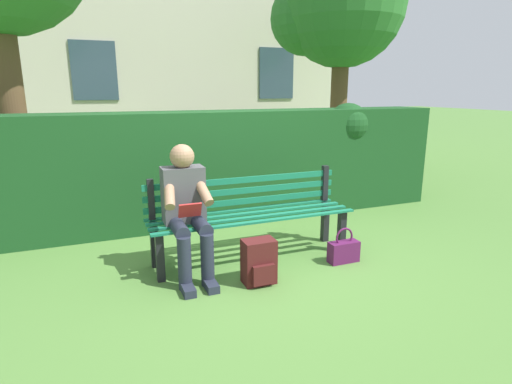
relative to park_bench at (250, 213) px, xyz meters
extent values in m
plane|color=#517F38|center=(0.00, 0.07, -0.46)|extent=(60.00, 60.00, 0.00)
cube|color=black|center=(-0.95, 0.24, -0.24)|extent=(0.07, 0.07, 0.45)
cube|color=black|center=(0.95, 0.24, -0.24)|extent=(0.07, 0.07, 0.45)
cube|color=black|center=(-0.95, -0.09, -0.24)|extent=(0.07, 0.07, 0.45)
cube|color=black|center=(0.95, -0.09, -0.24)|extent=(0.07, 0.07, 0.45)
cube|color=#197251|center=(0.00, -0.14, 0.00)|extent=(2.05, 0.06, 0.02)
cube|color=#197251|center=(0.00, 0.00, 0.00)|extent=(2.05, 0.06, 0.02)
cube|color=#197251|center=(0.00, 0.15, 0.00)|extent=(2.05, 0.06, 0.02)
cube|color=#197251|center=(0.00, 0.29, 0.00)|extent=(2.05, 0.06, 0.02)
cube|color=black|center=(-0.95, -0.13, 0.20)|extent=(0.06, 0.06, 0.39)
cube|color=black|center=(0.95, -0.13, 0.20)|extent=(0.06, 0.06, 0.39)
cube|color=#197251|center=(0.00, -0.13, 0.09)|extent=(2.05, 0.02, 0.06)
cube|color=#197251|center=(0.00, -0.13, 0.20)|extent=(2.05, 0.02, 0.06)
cube|color=#197251|center=(0.00, -0.13, 0.32)|extent=(2.05, 0.02, 0.06)
cube|color=#4C4C51|center=(0.68, 0.05, 0.27)|extent=(0.38, 0.22, 0.52)
sphere|color=#A57A5B|center=(0.68, 0.07, 0.63)|extent=(0.22, 0.22, 0.22)
cylinder|color=#232838|center=(0.58, 0.26, 0.03)|extent=(0.13, 0.42, 0.13)
cylinder|color=#232838|center=(0.78, 0.26, 0.03)|extent=(0.13, 0.42, 0.13)
cylinder|color=#232838|center=(0.58, 0.47, -0.23)|extent=(0.12, 0.12, 0.47)
cylinder|color=#232838|center=(0.78, 0.47, -0.23)|extent=(0.12, 0.12, 0.47)
cube|color=#232838|center=(0.58, 0.55, -0.43)|extent=(0.10, 0.24, 0.07)
cube|color=#232838|center=(0.78, 0.55, -0.43)|extent=(0.10, 0.24, 0.07)
cylinder|color=#A57A5B|center=(0.53, 0.19, 0.33)|extent=(0.14, 0.32, 0.26)
cylinder|color=#A57A5B|center=(0.83, 0.19, 0.33)|extent=(0.14, 0.32, 0.26)
cube|color=#B22626|center=(0.68, 0.31, 0.19)|extent=(0.20, 0.07, 0.13)
cube|color=#19471E|center=(-0.09, -1.34, 0.24)|extent=(6.23, 0.65, 1.41)
sphere|color=#19471E|center=(-1.96, -1.24, 0.74)|extent=(0.59, 0.59, 0.59)
sphere|color=#19471E|center=(1.47, -1.40, 0.67)|extent=(0.52, 0.52, 0.52)
cylinder|color=brown|center=(2.30, -2.34, 0.95)|extent=(0.32, 0.32, 2.82)
cube|color=beige|center=(-0.87, -7.24, 3.20)|extent=(8.35, 2.76, 7.33)
cube|color=#334756|center=(-2.95, -5.84, 1.59)|extent=(0.90, 0.04, 1.20)
cube|color=#334756|center=(1.22, -5.84, 1.59)|extent=(0.90, 0.04, 1.20)
cube|color=#4C1919|center=(0.14, 0.60, -0.26)|extent=(0.28, 0.19, 0.40)
cube|color=#4C1919|center=(0.14, 0.71, -0.34)|extent=(0.20, 0.04, 0.18)
cylinder|color=#4C1919|center=(0.06, 0.49, -0.24)|extent=(0.04, 0.04, 0.24)
cylinder|color=#4C1919|center=(0.23, 0.49, -0.24)|extent=(0.04, 0.04, 0.24)
cube|color=#59194C|center=(-0.81, 0.49, -0.36)|extent=(0.31, 0.13, 0.21)
torus|color=#59194C|center=(-0.81, 0.49, -0.20)|extent=(0.19, 0.02, 0.19)
cylinder|color=brown|center=(-3.24, -3.47, 0.84)|extent=(0.33, 0.33, 2.59)
sphere|color=#2D702D|center=(-3.24, -3.47, 2.78)|extent=(2.34, 2.34, 2.34)
sphere|color=#2D702D|center=(-2.65, -3.82, 2.54)|extent=(1.40, 1.40, 1.40)
camera|label=1|loc=(1.43, 3.72, 1.21)|focal=28.98mm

